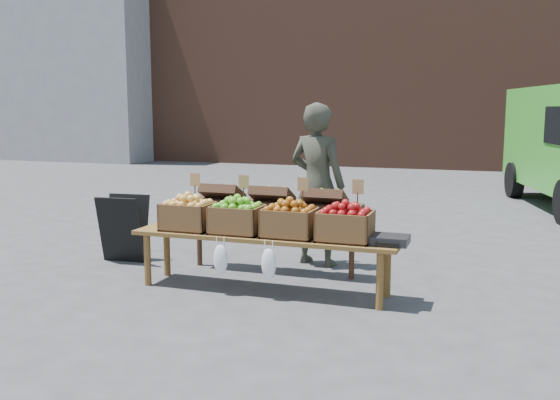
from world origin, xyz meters
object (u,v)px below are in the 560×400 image
(vendor, at_px, (317,185))
(display_bench, at_px, (263,263))
(crate_golden_apples, at_px, (188,216))
(chalkboard_sign, at_px, (124,228))
(back_table, at_px, (272,226))
(crate_green_apples, at_px, (345,226))
(crate_red_apples, at_px, (290,223))
(weighing_scale, at_px, (390,240))
(crate_russet_pears, at_px, (238,219))

(vendor, relative_size, display_bench, 0.69)
(display_bench, relative_size, crate_golden_apples, 5.40)
(chalkboard_sign, height_order, back_table, back_table)
(vendor, xyz_separation_m, crate_golden_apples, (-1.03, -1.22, -0.23))
(vendor, height_order, back_table, vendor)
(vendor, bearing_deg, crate_green_apples, 130.60)
(crate_golden_apples, relative_size, crate_green_apples, 1.00)
(back_table, xyz_separation_m, crate_golden_apples, (-0.66, -0.72, 0.19))
(chalkboard_sign, relative_size, display_bench, 0.30)
(crate_green_apples, bearing_deg, vendor, 116.94)
(crate_red_apples, relative_size, weighing_scale, 1.47)
(back_table, relative_size, crate_red_apples, 4.20)
(chalkboard_sign, bearing_deg, weighing_scale, -15.10)
(vendor, xyz_separation_m, chalkboard_sign, (-2.21, -0.62, -0.54))
(crate_green_apples, bearing_deg, crate_golden_apples, 180.00)
(display_bench, xyz_separation_m, crate_russet_pears, (-0.27, 0.00, 0.42))
(display_bench, height_order, crate_golden_apples, crate_golden_apples)
(crate_russet_pears, distance_m, crate_green_apples, 1.10)
(crate_golden_apples, xyz_separation_m, crate_russet_pears, (0.55, 0.00, 0.00))
(display_bench, bearing_deg, chalkboard_sign, 163.41)
(crate_green_apples, distance_m, weighing_scale, 0.44)
(crate_golden_apples, bearing_deg, crate_red_apples, 0.00)
(crate_golden_apples, height_order, crate_green_apples, same)
(vendor, xyz_separation_m, crate_red_apples, (0.07, -1.22, -0.23))
(vendor, relative_size, chalkboard_sign, 2.34)
(chalkboard_sign, bearing_deg, crate_golden_apples, -31.57)
(back_table, height_order, crate_green_apples, back_table)
(vendor, height_order, crate_red_apples, vendor)
(crate_golden_apples, bearing_deg, chalkboard_sign, 153.13)
(weighing_scale, bearing_deg, crate_russet_pears, 180.00)
(crate_russet_pears, bearing_deg, weighing_scale, 0.00)
(back_table, xyz_separation_m, weighing_scale, (1.42, -0.72, 0.09))
(back_table, bearing_deg, chalkboard_sign, -176.16)
(crate_golden_apples, bearing_deg, crate_green_apples, 0.00)
(back_table, bearing_deg, weighing_scale, -26.93)
(crate_russet_pears, relative_size, weighing_scale, 1.47)
(crate_golden_apples, xyz_separation_m, crate_red_apples, (1.10, 0.00, 0.00))
(back_table, xyz_separation_m, crate_russet_pears, (-0.11, -0.72, 0.19))
(vendor, height_order, display_bench, vendor)
(chalkboard_sign, height_order, crate_russet_pears, crate_russet_pears)
(display_bench, height_order, weighing_scale, weighing_scale)
(display_bench, xyz_separation_m, weighing_scale, (1.25, 0.00, 0.33))
(crate_russet_pears, relative_size, crate_green_apples, 1.00)
(crate_russet_pears, bearing_deg, back_table, 81.50)
(crate_green_apples, bearing_deg, chalkboard_sign, 168.08)
(chalkboard_sign, relative_size, crate_russet_pears, 1.60)
(chalkboard_sign, height_order, crate_green_apples, crate_green_apples)
(chalkboard_sign, bearing_deg, vendor, 11.09)
(crate_golden_apples, distance_m, crate_russet_pears, 0.55)
(crate_russet_pears, bearing_deg, chalkboard_sign, 160.95)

